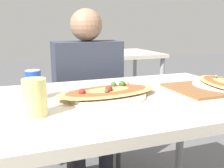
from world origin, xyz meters
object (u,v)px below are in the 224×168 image
Objects in this scene: chair_far_seated at (84,106)px; drink_glass at (35,97)px; soda_can at (33,85)px; pizza_main at (108,93)px; person_seated at (88,82)px; dining_table at (116,113)px.

drink_glass reaches higher than chair_far_seated.
pizza_main is at bearing -13.86° from soda_can.
person_seated is 8.79× the size of drink_glass.
person_seated is 0.66m from soda_can.
dining_table is 0.39m from drink_glass.
soda_can is (-0.38, -0.52, 0.12)m from person_seated.
pizza_main is (-0.07, -0.60, 0.08)m from person_seated.
pizza_main reaches higher than dining_table.
dining_table is 1.56× the size of chair_far_seated.
drink_glass is (-0.35, -0.12, 0.14)m from dining_table.
soda_can is at bearing 87.05° from drink_glass.
drink_glass is (-0.32, -0.14, 0.05)m from pizza_main.
chair_far_seated is 1.74× the size of pizza_main.
chair_far_seated is 0.80m from soda_can.
dining_table is at bearing 86.62° from chair_far_seated.
drink_glass reaches higher than pizza_main.
dining_table is 0.75m from chair_far_seated.
soda_can is at bearing 54.14° from person_seated.
soda_can is 0.22m from drink_glass.
pizza_main is at bearing 142.14° from dining_table.
chair_far_seated is at bearing 59.12° from soda_can.
dining_table is at bearing 19.26° from drink_glass.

